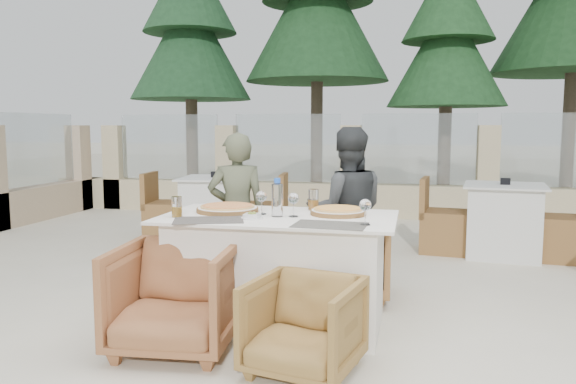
% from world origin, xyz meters
% --- Properties ---
extents(ground, '(80.00, 80.00, 0.00)m').
position_xyz_m(ground, '(0.00, 0.00, 0.00)').
color(ground, beige).
rests_on(ground, ground).
extents(sand_patch, '(30.00, 16.00, 0.01)m').
position_xyz_m(sand_patch, '(0.00, 14.00, 0.01)').
color(sand_patch, beige).
rests_on(sand_patch, ground).
extents(perimeter_wall_far, '(10.00, 0.34, 1.60)m').
position_xyz_m(perimeter_wall_far, '(0.00, 4.80, 0.80)').
color(perimeter_wall_far, beige).
rests_on(perimeter_wall_far, ground).
extents(pine_far_left, '(2.42, 2.42, 5.50)m').
position_xyz_m(pine_far_left, '(-3.50, 7.00, 2.75)').
color(pine_far_left, '#204A27').
rests_on(pine_far_left, ground).
extents(pine_mid_left, '(2.86, 2.86, 6.50)m').
position_xyz_m(pine_mid_left, '(-1.00, 7.50, 3.25)').
color(pine_mid_left, '#1E4823').
rests_on(pine_mid_left, ground).
extents(pine_centre, '(2.20, 2.20, 5.00)m').
position_xyz_m(pine_centre, '(1.50, 7.20, 2.50)').
color(pine_centre, '#224F26').
rests_on(pine_centre, ground).
extents(pine_mid_right, '(2.99, 2.99, 6.80)m').
position_xyz_m(pine_mid_right, '(3.80, 7.80, 3.40)').
color(pine_mid_right, '#1C431F').
rests_on(pine_mid_right, ground).
extents(dining_table, '(1.60, 0.90, 0.77)m').
position_xyz_m(dining_table, '(0.05, -0.12, 0.39)').
color(dining_table, white).
rests_on(dining_table, ground).
extents(placemat_near_left, '(0.52, 0.43, 0.00)m').
position_xyz_m(placemat_near_left, '(-0.35, -0.40, 0.77)').
color(placemat_near_left, '#514B46').
rests_on(placemat_near_left, dining_table).
extents(placemat_near_right, '(0.46, 0.32, 0.00)m').
position_xyz_m(placemat_near_right, '(0.45, -0.41, 0.77)').
color(placemat_near_right, '#56524A').
rests_on(placemat_near_right, dining_table).
extents(pizza_left, '(0.57, 0.57, 0.06)m').
position_xyz_m(pizza_left, '(-0.35, -0.03, 0.80)').
color(pizza_left, '#CD471C').
rests_on(pizza_left, dining_table).
extents(pizza_right, '(0.40, 0.40, 0.05)m').
position_xyz_m(pizza_right, '(0.44, 0.02, 0.80)').
color(pizza_right, orange).
rests_on(pizza_right, dining_table).
extents(water_bottle, '(0.09, 0.09, 0.26)m').
position_xyz_m(water_bottle, '(0.05, -0.15, 0.90)').
color(water_bottle, silver).
rests_on(water_bottle, dining_table).
extents(wine_glass_centre, '(0.10, 0.10, 0.18)m').
position_xyz_m(wine_glass_centre, '(-0.08, -0.08, 0.86)').
color(wine_glass_centre, white).
rests_on(wine_glass_centre, dining_table).
extents(wine_glass_near, '(0.10, 0.10, 0.18)m').
position_xyz_m(wine_glass_near, '(0.16, -0.14, 0.86)').
color(wine_glass_near, silver).
rests_on(wine_glass_near, dining_table).
extents(wine_glass_corner, '(0.09, 0.09, 0.18)m').
position_xyz_m(wine_glass_corner, '(0.66, -0.36, 0.86)').
color(wine_glass_corner, white).
rests_on(wine_glass_corner, dining_table).
extents(beer_glass_left, '(0.08, 0.08, 0.14)m').
position_xyz_m(beer_glass_left, '(-0.61, -0.32, 0.84)').
color(beer_glass_left, orange).
rests_on(beer_glass_left, dining_table).
extents(beer_glass_right, '(0.10, 0.10, 0.15)m').
position_xyz_m(beer_glass_right, '(0.23, 0.20, 0.85)').
color(beer_glass_right, '#C1761B').
rests_on(beer_glass_right, dining_table).
extents(olive_dish, '(0.14, 0.14, 0.04)m').
position_xyz_m(olive_dish, '(-0.10, -0.27, 0.79)').
color(olive_dish, silver).
rests_on(olive_dish, dining_table).
extents(armchair_far_left, '(0.92, 0.94, 0.66)m').
position_xyz_m(armchair_far_left, '(-0.42, 0.66, 0.33)').
color(armchair_far_left, olive).
rests_on(armchair_far_left, ground).
extents(armchair_far_right, '(0.74, 0.76, 0.65)m').
position_xyz_m(armchair_far_right, '(0.43, 0.64, 0.33)').
color(armchair_far_right, olive).
rests_on(armchair_far_right, ground).
extents(armchair_near_left, '(0.78, 0.80, 0.67)m').
position_xyz_m(armchair_near_left, '(-0.47, -0.70, 0.34)').
color(armchair_near_left, '#985E37').
rests_on(armchair_near_left, ground).
extents(armchair_near_right, '(0.69, 0.71, 0.54)m').
position_xyz_m(armchair_near_right, '(0.37, -0.85, 0.27)').
color(armchair_near_right, olive).
rests_on(armchair_near_right, ground).
extents(diner_left, '(0.55, 0.44, 1.33)m').
position_xyz_m(diner_left, '(-0.47, 0.57, 0.67)').
color(diner_left, '#51563F').
rests_on(diner_left, ground).
extents(diner_right, '(0.77, 0.65, 1.38)m').
position_xyz_m(diner_right, '(0.42, 0.71, 0.69)').
color(diner_right, '#343739').
rests_on(diner_right, ground).
extents(bg_table_a, '(1.72, 1.00, 0.77)m').
position_xyz_m(bg_table_a, '(-1.39, 2.58, 0.39)').
color(bg_table_a, silver).
rests_on(bg_table_a, ground).
extents(bg_table_b, '(1.73, 1.01, 0.77)m').
position_xyz_m(bg_table_b, '(1.89, 2.43, 0.39)').
color(bg_table_b, silver).
rests_on(bg_table_b, ground).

